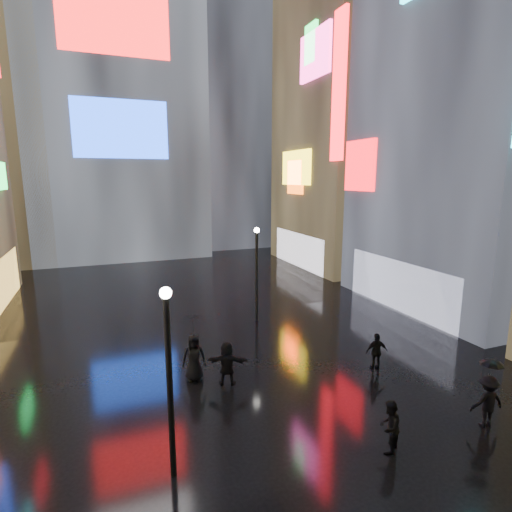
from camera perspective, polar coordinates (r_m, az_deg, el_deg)
ground at (r=23.23m, az=-7.26°, el=-8.60°), size 140.00×140.00×0.00m
building_right_mid at (r=28.86m, az=29.76°, el=24.17°), size 10.28×13.70×30.00m
building_right_far at (r=38.24m, az=13.46°, el=20.11°), size 10.28×12.00×28.00m
tower_main at (r=47.18m, az=-19.97°, el=26.74°), size 16.00×14.20×42.00m
tower_flank_right at (r=50.20m, az=-4.85°, el=21.62°), size 12.00×12.00×34.00m
lamp_near at (r=10.73m, az=-12.29°, el=-16.04°), size 0.30×0.30×5.20m
lamp_far at (r=21.71m, az=0.12°, el=-1.81°), size 0.30×0.30×5.20m
pedestrian_1 at (r=13.01m, az=18.50°, el=-22.12°), size 0.97×0.93×1.57m
pedestrian_2 at (r=15.30m, az=30.14°, el=-17.50°), size 1.19×0.82×1.69m
pedestrian_3 at (r=17.56m, az=16.84°, el=-12.94°), size 0.98×0.57×1.56m
pedestrian_4 at (r=16.17m, az=-8.86°, el=-14.14°), size 1.02×0.77×1.86m
pedestrian_5 at (r=15.76m, az=-4.16°, el=-15.06°), size 1.65×1.09×1.70m
umbrella_1 at (r=14.82m, az=30.58°, el=-13.58°), size 0.71×0.71×0.60m
umbrella_2 at (r=15.66m, az=-9.00°, el=-9.72°), size 1.25×1.25×0.81m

